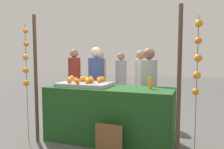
% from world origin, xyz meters
% --- Properties ---
extents(ground_plane, '(24.00, 24.00, 0.00)m').
position_xyz_m(ground_plane, '(0.00, 0.00, 0.00)').
color(ground_plane, '#565451').
extents(stall_counter, '(2.09, 0.73, 0.91)m').
position_xyz_m(stall_counter, '(0.00, 0.00, 0.45)').
color(stall_counter, '#1E4C1E').
rests_on(stall_counter, ground_plane).
extents(orange_tray, '(0.88, 0.59, 0.06)m').
position_xyz_m(orange_tray, '(-0.44, 0.02, 0.94)').
color(orange_tray, '#9EA0A5').
rests_on(orange_tray, stall_counter).
extents(orange_0, '(0.09, 0.09, 0.09)m').
position_xyz_m(orange_0, '(-0.59, -0.04, 1.01)').
color(orange_0, orange).
rests_on(orange_0, orange_tray).
extents(orange_1, '(0.08, 0.08, 0.08)m').
position_xyz_m(orange_1, '(-0.47, -0.19, 1.01)').
color(orange_1, orange).
rests_on(orange_1, orange_tray).
extents(orange_2, '(0.09, 0.09, 0.09)m').
position_xyz_m(orange_2, '(-0.31, -0.02, 1.01)').
color(orange_2, orange).
rests_on(orange_2, orange_tray).
extents(orange_3, '(0.09, 0.09, 0.09)m').
position_xyz_m(orange_3, '(-0.82, 0.22, 1.01)').
color(orange_3, orange).
rests_on(orange_3, orange_tray).
extents(orange_4, '(0.08, 0.08, 0.08)m').
position_xyz_m(orange_4, '(-0.56, 0.21, 1.01)').
color(orange_4, orange).
rests_on(orange_4, orange_tray).
extents(orange_5, '(0.08, 0.08, 0.08)m').
position_xyz_m(orange_5, '(-0.39, 0.01, 1.01)').
color(orange_5, orange).
rests_on(orange_5, orange_tray).
extents(orange_6, '(0.09, 0.09, 0.09)m').
position_xyz_m(orange_6, '(-0.25, 0.17, 1.01)').
color(orange_6, orange).
rests_on(orange_6, orange_tray).
extents(orange_7, '(0.08, 0.08, 0.08)m').
position_xyz_m(orange_7, '(-0.35, -0.09, 1.01)').
color(orange_7, orange).
rests_on(orange_7, orange_tray).
extents(orange_8, '(0.08, 0.08, 0.08)m').
position_xyz_m(orange_8, '(-0.43, 0.07, 1.01)').
color(orange_8, orange).
rests_on(orange_8, orange_tray).
extents(orange_9, '(0.08, 0.08, 0.08)m').
position_xyz_m(orange_9, '(-0.80, 0.12, 1.01)').
color(orange_9, orange).
rests_on(orange_9, orange_tray).
extents(orange_10, '(0.09, 0.09, 0.09)m').
position_xyz_m(orange_10, '(-0.44, 0.24, 1.01)').
color(orange_10, orange).
rests_on(orange_10, orange_tray).
extents(orange_11, '(0.08, 0.08, 0.08)m').
position_xyz_m(orange_11, '(-0.21, 0.07, 1.01)').
color(orange_11, orange).
rests_on(orange_11, orange_tray).
extents(orange_12, '(0.09, 0.09, 0.09)m').
position_xyz_m(orange_12, '(-0.56, 0.12, 1.01)').
color(orange_12, orange).
rests_on(orange_12, orange_tray).
extents(orange_13, '(0.09, 0.09, 0.09)m').
position_xyz_m(orange_13, '(-0.67, -0.12, 1.01)').
color(orange_13, orange).
rests_on(orange_13, orange_tray).
extents(orange_14, '(0.09, 0.09, 0.09)m').
position_xyz_m(orange_14, '(-0.22, 0.24, 1.01)').
color(orange_14, orange).
rests_on(orange_14, orange_tray).
extents(juice_bottle, '(0.06, 0.06, 0.19)m').
position_xyz_m(juice_bottle, '(0.67, 0.06, 1.00)').
color(juice_bottle, orange).
rests_on(juice_bottle, stall_counter).
extents(chalkboard_sign, '(0.40, 0.03, 0.49)m').
position_xyz_m(chalkboard_sign, '(0.21, -0.56, 0.23)').
color(chalkboard_sign, brown).
rests_on(chalkboard_sign, ground_plane).
extents(vendor_left, '(0.32, 0.32, 1.59)m').
position_xyz_m(vendor_left, '(-0.53, 0.68, 0.74)').
color(vendor_left, '#384C8C').
rests_on(vendor_left, ground_plane).
extents(vendor_right, '(0.31, 0.31, 1.57)m').
position_xyz_m(vendor_right, '(0.53, 0.65, 0.73)').
color(vendor_right, '#99999E').
rests_on(vendor_right, ground_plane).
extents(crowd_person_0, '(0.31, 0.31, 1.55)m').
position_xyz_m(crowd_person_0, '(0.17, 1.60, 0.72)').
color(crowd_person_0, beige).
rests_on(crowd_person_0, ground_plane).
extents(crowd_person_1, '(0.30, 0.30, 1.50)m').
position_xyz_m(crowd_person_1, '(-0.53, 2.32, 0.70)').
color(crowd_person_1, '#99999E').
rests_on(crowd_person_1, ground_plane).
extents(crowd_person_2, '(0.32, 0.32, 1.58)m').
position_xyz_m(crowd_person_2, '(-1.59, 1.69, 0.74)').
color(crowd_person_2, maroon).
rests_on(crowd_person_2, ground_plane).
extents(crowd_person_3, '(0.31, 0.31, 1.54)m').
position_xyz_m(crowd_person_3, '(-1.05, 2.13, 0.72)').
color(crowd_person_3, tan).
rests_on(crowd_person_3, ground_plane).
extents(canopy_post_left, '(0.06, 0.06, 2.08)m').
position_xyz_m(canopy_post_left, '(-1.13, -0.41, 1.04)').
color(canopy_post_left, '#473828').
rests_on(canopy_post_left, ground_plane).
extents(canopy_post_right, '(0.06, 0.06, 2.08)m').
position_xyz_m(canopy_post_right, '(1.13, -0.41, 1.04)').
color(canopy_post_right, '#473828').
rests_on(canopy_post_right, ground_plane).
extents(garland_strand_left, '(0.11, 0.11, 1.93)m').
position_xyz_m(garland_strand_left, '(-1.27, -0.46, 1.34)').
color(garland_strand_left, '#2D4C23').
rests_on(garland_strand_left, ground_plane).
extents(garland_strand_right, '(0.11, 0.11, 1.93)m').
position_xyz_m(garland_strand_right, '(1.34, -0.45, 1.40)').
color(garland_strand_right, '#2D4C23').
rests_on(garland_strand_right, ground_plane).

